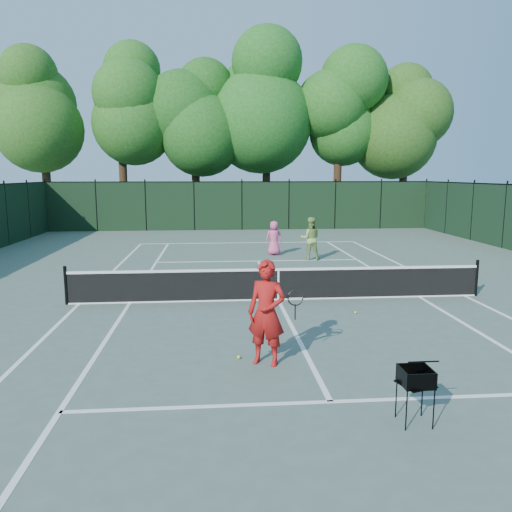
{
  "coord_description": "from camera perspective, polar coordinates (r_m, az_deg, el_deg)",
  "views": [
    {
      "loc": [
        -1.78,
        -13.57,
        3.51
      ],
      "look_at": [
        -0.54,
        1.0,
        1.1
      ],
      "focal_mm": 35.0,
      "sensor_mm": 36.0,
      "label": 1
    }
  ],
  "objects": [
    {
      "name": "tree_3",
      "position": [
        36.49,
        1.22,
        18.02
      ],
      "size": [
        7.0,
        7.0,
        14.45
      ],
      "color": "black",
      "rests_on": "ground"
    },
    {
      "name": "tree_0",
      "position": [
        37.12,
        -23.32,
        15.81
      ],
      "size": [
        6.4,
        6.4,
        13.14
      ],
      "color": "black",
      "rests_on": "ground"
    },
    {
      "name": "tree_2",
      "position": [
        35.65,
        -7.05,
        16.08
      ],
      "size": [
        6.0,
        6.0,
        12.4
      ],
      "color": "black",
      "rests_on": "ground"
    },
    {
      "name": "service_line_far",
      "position": [
        20.36,
        0.24,
        -0.56
      ],
      "size": [
        8.23,
        0.1,
        0.01
      ],
      "primitive_type": "cube",
      "color": "white",
      "rests_on": "ground"
    },
    {
      "name": "ball_hopper",
      "position": [
        7.55,
        17.81,
        -13.06
      ],
      "size": [
        0.54,
        0.54,
        0.82
      ],
      "rotation": [
        0.0,
        0.0,
        0.31
      ],
      "color": "black",
      "rests_on": "ground"
    },
    {
      "name": "player_green",
      "position": [
        20.68,
        6.22,
        2.0
      ],
      "size": [
        0.91,
        0.74,
        1.76
      ],
      "rotation": [
        0.0,
        0.0,
        3.05
      ],
      "color": "#87AA55",
      "rests_on": "ground"
    },
    {
      "name": "sideline_doubles_left",
      "position": [
        14.5,
        -19.58,
        -5.19
      ],
      "size": [
        0.1,
        23.77,
        0.01
      ],
      "primitive_type": "cube",
      "color": "white",
      "rests_on": "ground"
    },
    {
      "name": "loose_ball_near_cart",
      "position": [
        9.77,
        -1.99,
        -11.48
      ],
      "size": [
        0.07,
        0.07,
        0.07
      ],
      "primitive_type": "sphere",
      "color": "#CAE42E",
      "rests_on": "ground"
    },
    {
      "name": "tennis_net",
      "position": [
        14.02,
        2.56,
        -3.15
      ],
      "size": [
        11.69,
        0.09,
        1.06
      ],
      "color": "black",
      "rests_on": "ground"
    },
    {
      "name": "tree_1",
      "position": [
        36.48,
        -15.31,
        17.2
      ],
      "size": [
        6.8,
        6.8,
        13.98
      ],
      "color": "black",
      "rests_on": "ground"
    },
    {
      "name": "sideline_doubles_right",
      "position": [
        15.79,
        22.76,
        -4.22
      ],
      "size": [
        0.1,
        23.77,
        0.01
      ],
      "primitive_type": "cube",
      "color": "white",
      "rests_on": "ground"
    },
    {
      "name": "fence_far",
      "position": [
        31.69,
        -1.62,
        5.72
      ],
      "size": [
        24.0,
        0.05,
        3.0
      ],
      "primitive_type": "cube",
      "color": "black",
      "rests_on": "ground"
    },
    {
      "name": "tree_4",
      "position": [
        36.55,
        9.5,
        16.51
      ],
      "size": [
        6.2,
        6.2,
        12.97
      ],
      "color": "black",
      "rests_on": "ground"
    },
    {
      "name": "sideline_singles_left",
      "position": [
        14.21,
        -14.21,
        -5.22
      ],
      "size": [
        0.1,
        23.77,
        0.01
      ],
      "primitive_type": "cube",
      "color": "white",
      "rests_on": "ground"
    },
    {
      "name": "loose_ball_midcourt",
      "position": [
        13.0,
        11.31,
        -6.34
      ],
      "size": [
        0.07,
        0.07,
        0.07
      ],
      "primitive_type": "sphere",
      "color": "#C3D32B",
      "rests_on": "ground"
    },
    {
      "name": "coach",
      "position": [
        9.25,
        1.23,
        -6.5
      ],
      "size": [
        1.13,
        0.72,
        1.96
      ],
      "rotation": [
        0.0,
        0.0,
        -0.42
      ],
      "color": "#A81513",
      "rests_on": "ground"
    },
    {
      "name": "player_pink",
      "position": [
        21.79,
        2.07,
        2.07
      ],
      "size": [
        0.75,
        0.51,
        1.5
      ],
      "rotation": [
        0.0,
        0.0,
        3.19
      ],
      "color": "#DF4E86",
      "rests_on": "ground"
    },
    {
      "name": "baseline_far",
      "position": [
        25.76,
        -0.84,
        1.53
      ],
      "size": [
        10.97,
        0.1,
        0.01
      ],
      "primitive_type": "cube",
      "color": "white",
      "rests_on": "ground"
    },
    {
      "name": "tree_5",
      "position": [
        38.47,
        16.79,
        15.24
      ],
      "size": [
        5.8,
        5.8,
        12.23
      ],
      "color": "black",
      "rests_on": "ground"
    },
    {
      "name": "ground",
      "position": [
        14.13,
        2.55,
        -5.03
      ],
      "size": [
        90.0,
        90.0,
        0.0
      ],
      "primitive_type": "plane",
      "color": "#4D5D52",
      "rests_on": "ground"
    },
    {
      "name": "center_service_line",
      "position": [
        14.13,
        2.55,
        -5.02
      ],
      "size": [
        0.1,
        12.8,
        0.01
      ],
      "primitive_type": "cube",
      "color": "white",
      "rests_on": "ground"
    },
    {
      "name": "sideline_singles_right",
      "position": [
        15.21,
        18.16,
        -4.45
      ],
      "size": [
        0.1,
        23.77,
        0.01
      ],
      "primitive_type": "cube",
      "color": "white",
      "rests_on": "ground"
    },
    {
      "name": "service_line_near",
      "position": [
        8.18,
        8.52,
        -16.14
      ],
      "size": [
        8.23,
        0.1,
        0.01
      ],
      "primitive_type": "cube",
      "color": "white",
      "rests_on": "ground"
    }
  ]
}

